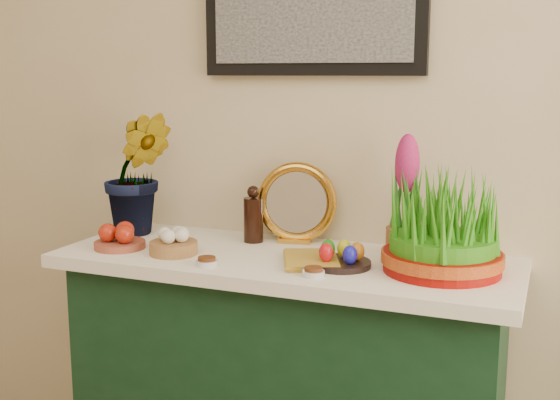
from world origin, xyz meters
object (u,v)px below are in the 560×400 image
object	(u,v)px
hyacinth_green	(137,153)
wheatgrass_sabzeh	(443,229)
sideboard	(286,397)
book	(284,259)
mirror	(297,204)

from	to	relation	value
hyacinth_green	wheatgrass_sabzeh	world-z (taller)	hyacinth_green
sideboard	book	xyz separation A→B (m)	(0.03, -0.09, 0.48)
sideboard	book	distance (m)	0.49
hyacinth_green	wheatgrass_sabzeh	distance (m)	1.06
mirror	book	distance (m)	0.30
hyacinth_green	mirror	distance (m)	0.57
mirror	book	bearing A→B (deg)	-77.26
mirror	book	size ratio (longest dim) A/B	1.31
hyacinth_green	mirror	bearing A→B (deg)	-22.22
book	wheatgrass_sabzeh	world-z (taller)	wheatgrass_sabzeh
mirror	book	world-z (taller)	mirror
hyacinth_green	mirror	xyz separation A→B (m)	(0.55, 0.09, -0.15)
sideboard	mirror	world-z (taller)	mirror
hyacinth_green	book	xyz separation A→B (m)	(0.61, -0.18, -0.27)
sideboard	hyacinth_green	distance (m)	0.95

